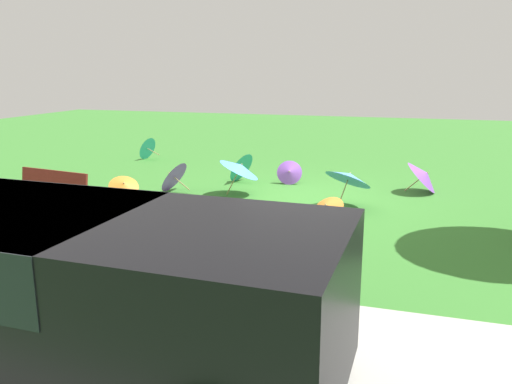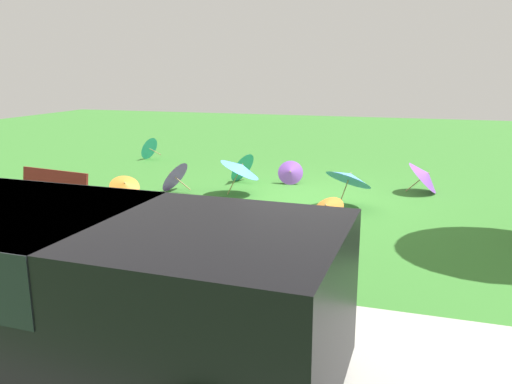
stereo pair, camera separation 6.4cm
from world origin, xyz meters
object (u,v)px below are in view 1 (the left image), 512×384
Objects in this scene: van_dark at (67,279)px; parasol_orange_1 at (327,207)px; parasol_orange_0 at (124,185)px; parasol_teal_1 at (146,148)px; parasol_blue_0 at (349,177)px; parasol_purple_2 at (172,175)px; parasol_teal_0 at (239,166)px; parasol_purple_0 at (424,175)px; park_bench at (60,192)px; parasol_blue_3 at (240,167)px; parasol_purple_1 at (289,172)px.

parasol_orange_1 is at bearing -106.01° from van_dark.
parasol_orange_0 is 4.49m from parasol_orange_1.
van_dark is at bearing 73.99° from parasol_orange_1.
parasol_blue_0 is at bearing 149.87° from parasol_teal_1.
parasol_blue_0 is 1.67× the size of parasol_orange_1.
parasol_teal_0 is at bearing -127.53° from parasol_purple_2.
parasol_teal_0 is (1.22, -8.25, -0.52)m from van_dark.
parasol_purple_0 reaches higher than parasol_orange_0.
van_dark is 5.43× the size of parasol_orange_0.
parasol_blue_3 is (-2.73, -2.58, 0.15)m from park_bench.
parasol_orange_0 is at bearing 113.62° from parasol_teal_1.
park_bench is 4.49m from parasol_teal_0.
parasol_purple_2 is (2.34, -6.80, -0.53)m from van_dark.
parasol_blue_3 reaches higher than parasol_orange_1.
parasol_purple_2 is (-1.14, -2.42, -0.09)m from park_bench.
parasol_purple_2 is at bearing 5.72° from parasol_blue_3.
parasol_blue_3 is at bearing -38.95° from parasol_orange_1.
van_dark is 5.11× the size of parasol_purple_0.
park_bench is 1.28× the size of parasol_blue_0.
parasol_purple_0 is at bearing -129.76° from parasol_blue_0.
parasol_blue_0 is 1.48× the size of parasol_purple_2.
parasol_blue_0 is 3.34m from parasol_teal_0.
parasol_purple_0 reaches higher than parasol_teal_1.
parasol_blue_3 is (3.90, 1.42, 0.22)m from parasol_purple_0.
van_dark is at bearing 96.12° from parasol_blue_3.
parasol_teal_0 is at bearing 149.56° from parasol_teal_1.
van_dark reaches higher than parasol_teal_1.
parasol_orange_0 is at bearing 23.02° from parasol_purple_0.
parasol_orange_1 is (-1.48, -5.16, -0.55)m from van_dark.
park_bench reaches higher than parasol_purple_2.
parasol_purple_1 is 0.88× the size of parasol_teal_1.
parasol_teal_0 is at bearing -69.97° from parasol_blue_3.
parasol_blue_3 is at bearing 110.03° from parasol_teal_0.
parasol_blue_3 is (0.78, 1.39, 0.32)m from parasol_purple_1.
parasol_blue_0 reaches higher than parasol_purple_0.
parasol_orange_0 is 1.20m from parasol_purple_2.
van_dark is 6.52m from parasol_orange_0.
parasol_purple_2 reaches higher than parasol_purple_1.
parasol_orange_0 is at bearing 40.55° from parasol_purple_1.
parasol_purple_2 is (1.59, 0.16, -0.24)m from parasol_blue_3.
park_bench is 5.02m from parasol_orange_1.
parasol_blue_3 reaches higher than parasol_orange_0.
van_dark reaches higher than parasol_orange_1.
park_bench is 7.74m from parasol_purple_0.
parasol_purple_2 is (2.37, 1.55, 0.08)m from parasol_purple_1.
parasol_purple_2 is (-2.69, 3.69, 0.03)m from parasol_teal_1.
van_dark is 8.37m from parasol_purple_1.
parasol_purple_2 is at bearing 16.03° from parasol_purple_0.
parasol_teal_0 is (2.70, -3.10, 0.03)m from parasol_orange_1.
van_dark reaches higher than parasol_purple_1.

